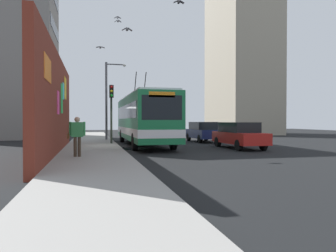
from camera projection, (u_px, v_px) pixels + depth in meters
ground_plane at (119, 147)px, 20.23m from camera, size 80.00×80.00×0.00m
sidewalk_slab at (93, 147)px, 19.86m from camera, size 48.00×3.20×0.15m
graffiti_wall at (57, 105)px, 15.99m from camera, size 14.96×0.32×4.91m
building_far_left at (10, 37)px, 31.07m from camera, size 8.71×8.16×19.48m
building_far_right at (242, 52)px, 41.03m from camera, size 9.95×6.37×20.79m
city_bus at (144, 118)px, 21.93m from camera, size 11.60×2.51×5.15m
parked_car_red at (239, 135)px, 19.51m from camera, size 4.56×1.73×1.58m
parked_car_navy at (203, 131)px, 25.71m from camera, size 4.33×1.75×1.58m
pedestrian_near_wall at (77, 133)px, 13.70m from camera, size 0.23×0.75×1.69m
traffic_light at (111, 104)px, 21.64m from camera, size 0.49×0.28×3.93m
street_lamp at (109, 95)px, 26.38m from camera, size 0.44×1.70×6.29m
flying_pigeons at (125, 24)px, 20.87m from camera, size 10.38×4.24×3.60m
curbside_puddle at (130, 149)px, 19.30m from camera, size 2.12×2.12×0.00m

